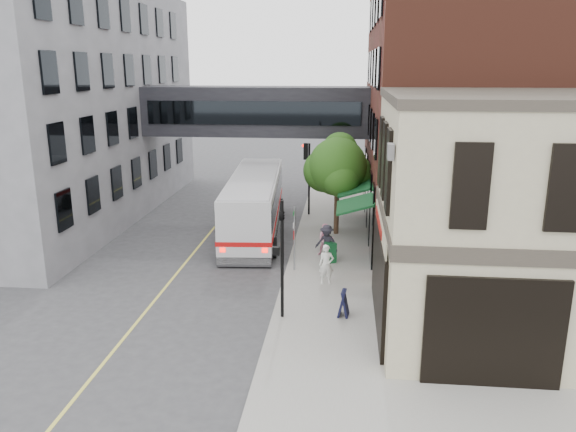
% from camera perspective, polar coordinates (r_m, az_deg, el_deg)
% --- Properties ---
extents(ground, '(120.00, 120.00, 0.00)m').
position_cam_1_polar(ground, '(19.83, -2.42, -12.95)').
color(ground, '#38383A').
rests_on(ground, ground).
extents(sidewalk_main, '(4.00, 60.00, 0.15)m').
position_cam_1_polar(sidewalk_main, '(32.64, 4.58, -1.37)').
color(sidewalk_main, gray).
rests_on(sidewalk_main, ground).
extents(corner_building, '(10.19, 8.12, 8.45)m').
position_cam_1_polar(corner_building, '(20.96, 23.37, -0.27)').
color(corner_building, tan).
rests_on(corner_building, ground).
extents(brick_building, '(13.76, 18.00, 14.00)m').
position_cam_1_polar(brick_building, '(33.21, 19.01, 10.30)').
color(brick_building, '#54261A').
rests_on(brick_building, ground).
extents(opposite_building, '(14.00, 24.00, 14.00)m').
position_cam_1_polar(opposite_building, '(38.70, -25.00, 10.32)').
color(opposite_building, slate).
rests_on(opposite_building, ground).
extents(skyway_bridge, '(14.00, 3.18, 3.00)m').
position_cam_1_polar(skyway_bridge, '(35.85, -3.19, 10.60)').
color(skyway_bridge, black).
rests_on(skyway_bridge, ground).
extents(traffic_signal_near, '(0.44, 0.22, 4.60)m').
position_cam_1_polar(traffic_signal_near, '(20.44, -0.69, -2.96)').
color(traffic_signal_near, black).
rests_on(traffic_signal_near, sidewalk_main).
extents(traffic_signal_far, '(0.53, 0.28, 4.50)m').
position_cam_1_polar(traffic_signal_far, '(34.89, 1.95, 5.26)').
color(traffic_signal_far, black).
rests_on(traffic_signal_far, sidewalk_main).
extents(street_sign_pole, '(0.08, 0.75, 3.00)m').
position_cam_1_polar(street_sign_pole, '(25.49, 0.65, -1.72)').
color(street_sign_pole, gray).
rests_on(street_sign_pole, sidewalk_main).
extents(street_tree, '(3.80, 3.20, 5.60)m').
position_cam_1_polar(street_tree, '(30.99, 5.05, 5.02)').
color(street_tree, '#382619').
rests_on(street_tree, sidewalk_main).
extents(lane_marking, '(0.12, 40.00, 0.01)m').
position_cam_1_polar(lane_marking, '(29.83, -9.21, -3.27)').
color(lane_marking, '#D8CC4C').
rests_on(lane_marking, ground).
extents(bus, '(3.60, 12.19, 3.24)m').
position_cam_1_polar(bus, '(31.85, -3.43, 1.47)').
color(bus, silver).
rests_on(bus, ground).
extents(pedestrian_a, '(0.68, 0.49, 1.74)m').
position_cam_1_polar(pedestrian_a, '(24.24, 3.91, -4.94)').
color(pedestrian_a, white).
rests_on(pedestrian_a, sidewalk_main).
extents(pedestrian_b, '(0.79, 0.61, 1.62)m').
position_cam_1_polar(pedestrian_b, '(27.81, 3.85, -2.41)').
color(pedestrian_b, pink).
rests_on(pedestrian_b, sidewalk_main).
extents(pedestrian_c, '(1.34, 1.09, 1.80)m').
position_cam_1_polar(pedestrian_c, '(26.99, 3.95, -2.75)').
color(pedestrian_c, '#23222A').
rests_on(pedestrian_c, sidewalk_main).
extents(newspaper_box, '(0.62, 0.59, 0.98)m').
position_cam_1_polar(newspaper_box, '(26.96, 4.33, -3.71)').
color(newspaper_box, '#124F26').
rests_on(newspaper_box, sidewalk_main).
extents(sandwich_board, '(0.43, 0.61, 1.01)m').
position_cam_1_polar(sandwich_board, '(21.44, 5.66, -8.81)').
color(sandwich_board, black).
rests_on(sandwich_board, sidewalk_main).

